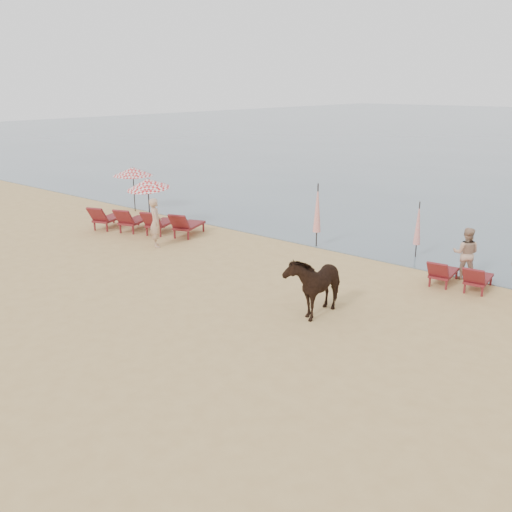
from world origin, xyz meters
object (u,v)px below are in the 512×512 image
Objects in this scene: umbrella_open_left_a at (133,171)px; beachgoer_right_a at (466,253)px; lounger_cluster_left at (145,221)px; lounger_cluster_right at (459,275)px; umbrella_closed_right at (418,224)px; umbrella_open_left_b at (148,184)px; beachgoer_left at (156,223)px; umbrella_closed_left at (317,208)px; cow at (315,283)px.

beachgoer_right_a is (15.53, 0.38, -1.07)m from umbrella_open_left_a.
lounger_cluster_left reaches higher than lounger_cluster_right.
umbrella_open_left_b is at bearing -161.69° from umbrella_closed_right.
umbrella_closed_left is at bearing -106.12° from beachgoer_left.
beachgoer_right_a is at bearing 95.67° from lounger_cluster_right.
lounger_cluster_left is at bearing -157.67° from umbrella_closed_left.
cow and beachgoer_right_a have the same top height.
umbrella_closed_right reaches higher than beachgoer_right_a.
umbrella_closed_right reaches higher than cow.
umbrella_closed_right is (13.43, 1.49, -0.66)m from umbrella_open_left_a.
lounger_cluster_left is at bearing -178.82° from lounger_cluster_right.
cow is at bearing -156.01° from beachgoer_left.
beachgoer_right_a is (12.21, 2.25, -1.10)m from umbrella_open_left_b.
umbrella_open_left_b reaches higher than umbrella_open_left_a.
umbrella_open_left_a reaches higher than umbrella_closed_right.
umbrella_open_left_a is (-3.52, 2.27, 1.40)m from lounger_cluster_left.
beachgoer_right_a is (12.00, 2.65, 0.33)m from lounger_cluster_left.
umbrella_open_left_b is at bearing 179.21° from lounger_cluster_right.
umbrella_closed_right reaches higher than beachgoer_left.
umbrella_open_left_b is 10.67m from umbrella_closed_right.
umbrella_open_left_b is 1.22× the size of beachgoer_left.
lounger_cluster_left is at bearing -59.29° from umbrella_open_left_b.
lounger_cluster_left is 12.33m from lounger_cluster_right.
lounger_cluster_right is at bearing -130.42° from beachgoer_left.
umbrella_closed_right is at bearing 0.64° from lounger_cluster_left.
lounger_cluster_left is at bearing -159.26° from umbrella_closed_right.
lounger_cluster_left is 7.10m from umbrella_closed_left.
beachgoer_right_a is at bearing -125.24° from beachgoer_left.
umbrella_open_left_b is 1.36× the size of beachgoer_right_a.
lounger_cluster_right is 12.58m from umbrella_open_left_b.
cow is 8.18m from beachgoer_left.
cow is at bearing -38.03° from umbrella_open_left_a.
umbrella_open_left_a is at bearing 155.36° from cow.
umbrella_closed_left is at bearing -16.06° from umbrella_open_left_a.
beachgoer_right_a is at bearing 14.54° from umbrella_open_left_b.
umbrella_open_left_a reaches higher than lounger_cluster_left.
lounger_cluster_left is 4.42m from umbrella_open_left_a.
umbrella_closed_left is 1.20× the size of umbrella_closed_right.
umbrella_closed_left reaches higher than lounger_cluster_right.
umbrella_closed_left is at bearing -162.40° from umbrella_closed_right.
umbrella_open_left_b is 1.15× the size of cow.
lounger_cluster_right is 4.83m from cow.
cow is (0.08, -6.31, -0.41)m from umbrella_closed_right.
umbrella_open_left_a is 3.81m from umbrella_open_left_b.
umbrella_open_left_b is 0.94× the size of umbrella_closed_left.
umbrella_open_left_a is 10.04m from umbrella_closed_left.
umbrella_open_left_b is (3.32, -1.86, 0.03)m from umbrella_open_left_a.
cow is (-2.23, -4.26, 0.41)m from lounger_cluster_right.
umbrella_closed_right is 1.09× the size of beachgoer_left.
umbrella_closed_left reaches higher than umbrella_open_left_b.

